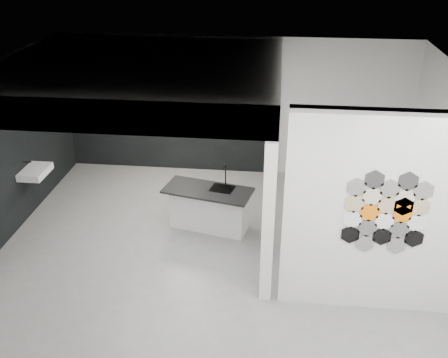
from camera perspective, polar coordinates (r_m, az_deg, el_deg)
The scene contains 17 objects.
floor at distance 8.05m, azimuth -0.95°, elevation -8.28°, with size 7.00×6.00×0.01m, color slate.
partition_panel at distance 6.55m, azimuth 17.54°, elevation -4.11°, with size 2.45×0.15×2.80m, color silver.
bay_clad_back at distance 10.33m, azimuth -6.14°, elevation 7.20°, with size 4.40×0.04×2.35m, color black.
bay_clad_left at distance 9.35m, azimuth -21.84°, elevation 3.17°, with size 0.04×4.00×2.35m, color black.
bulkhead at distance 8.10m, azimuth -9.54°, elevation 11.63°, with size 4.40×4.00×0.40m, color silver.
corner_column at distance 6.52m, azimuth 5.06°, elevation -5.28°, with size 0.16×0.16×2.35m, color silver.
fascia_beam at distance 6.36m, azimuth -13.99°, elevation 6.94°, with size 4.40×0.16×0.40m, color silver.
wall_basin at distance 9.21m, azimuth -20.77°, elevation 0.78°, with size 0.40×0.60×0.12m, color silver.
display_shelf at distance 10.17m, azimuth -5.74°, elevation 7.65°, with size 3.00×0.15×0.04m, color black.
kitchen_island at distance 8.44m, azimuth -1.66°, elevation -3.25°, with size 1.55×0.94×1.17m.
stockpot at distance 10.41m, azimuth -11.73°, elevation 8.37°, with size 0.24×0.24×0.20m, color black.
kettle at distance 10.02m, azimuth -1.70°, elevation 8.07°, with size 0.18×0.18×0.16m, color black.
glass_bowl at distance 9.97m, azimuth 1.93°, elevation 7.75°, with size 0.12×0.12×0.09m, color gray.
glass_vase at distance 9.96m, azimuth 1.93°, elevation 7.94°, with size 0.11×0.11×0.16m, color gray.
bottle_dark at distance 10.17m, azimuth -6.50°, elevation 8.17°, with size 0.06×0.06×0.15m, color black.
utensil_cup at distance 10.39m, azimuth -10.97°, elevation 8.08°, with size 0.07×0.07×0.09m, color black.
hex_tile_cluster at distance 6.43m, azimuth 18.09°, elevation -3.71°, with size 1.04×0.02×1.16m.
Camera 1 is at (0.86, -6.52, 4.64)m, focal length 40.00 mm.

